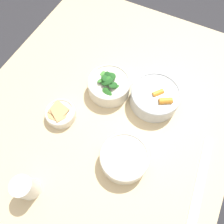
# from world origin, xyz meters

# --- Properties ---
(ground_plane) EXTENTS (10.00, 10.00, 0.00)m
(ground_plane) POSITION_xyz_m (0.00, 0.00, 0.00)
(ground_plane) COLOR #2D2D33
(dining_table) EXTENTS (1.18, 0.97, 0.74)m
(dining_table) POSITION_xyz_m (0.00, 0.00, 0.64)
(dining_table) COLOR beige
(dining_table) RESTS_ON ground_plane
(bowl_carrots) EXTENTS (0.19, 0.19, 0.08)m
(bowl_carrots) POSITION_xyz_m (-0.10, 0.15, 0.78)
(bowl_carrots) COLOR silver
(bowl_carrots) RESTS_ON dining_table
(bowl_greens) EXTENTS (0.16, 0.17, 0.10)m
(bowl_greens) POSITION_xyz_m (-0.07, -0.02, 0.78)
(bowl_greens) COLOR silver
(bowl_greens) RESTS_ON dining_table
(bowl_beans_hotdog) EXTENTS (0.16, 0.16, 0.06)m
(bowl_beans_hotdog) POSITION_xyz_m (0.16, 0.15, 0.77)
(bowl_beans_hotdog) COLOR silver
(bowl_beans_hotdog) RESTS_ON dining_table
(bowl_cookies) EXTENTS (0.11, 0.11, 0.05)m
(bowl_cookies) POSITION_xyz_m (0.11, -0.13, 0.77)
(bowl_cookies) COLOR silver
(bowl_cookies) RESTS_ON dining_table
(ruler) EXTENTS (0.34, 0.06, 0.00)m
(ruler) POSITION_xyz_m (0.12, 0.41, 0.75)
(ruler) COLOR silver
(ruler) RESTS_ON dining_table
(cup) EXTENTS (0.07, 0.07, 0.10)m
(cup) POSITION_xyz_m (0.38, -0.08, 0.79)
(cup) COLOR silver
(cup) RESTS_ON dining_table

